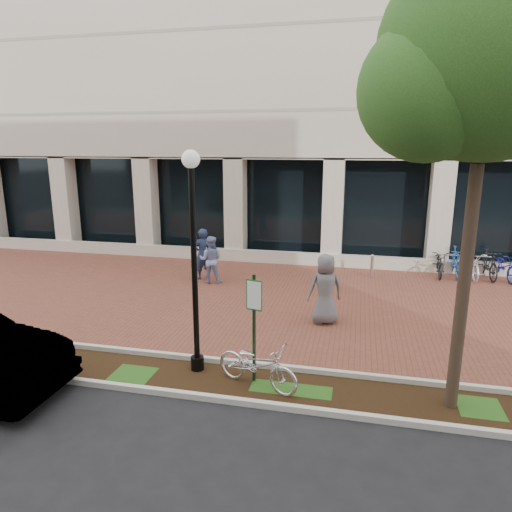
% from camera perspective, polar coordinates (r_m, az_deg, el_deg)
% --- Properties ---
extents(ground, '(120.00, 120.00, 0.00)m').
position_cam_1_polar(ground, '(14.45, 0.07, -5.30)').
color(ground, black).
rests_on(ground, ground).
extents(brick_plaza, '(40.00, 9.00, 0.01)m').
position_cam_1_polar(brick_plaza, '(14.45, 0.07, -5.28)').
color(brick_plaza, brown).
rests_on(brick_plaza, ground).
extents(planting_strip, '(40.00, 1.50, 0.01)m').
position_cam_1_polar(planting_strip, '(9.81, -6.94, -14.97)').
color(planting_strip, black).
rests_on(planting_strip, ground).
extents(curb_plaza_side, '(40.00, 0.12, 0.12)m').
position_cam_1_polar(curb_plaza_side, '(10.41, -5.53, -12.81)').
color(curb_plaza_side, beige).
rests_on(curb_plaza_side, ground).
extents(curb_street_side, '(40.00, 0.12, 0.12)m').
position_cam_1_polar(curb_street_side, '(9.17, -8.58, -16.80)').
color(curb_street_side, beige).
rests_on(curb_street_side, ground).
extents(near_office_building, '(40.00, 12.12, 16.00)m').
position_cam_1_polar(near_office_building, '(24.59, 6.07, 26.15)').
color(near_office_building, beige).
rests_on(near_office_building, ground).
extents(parking_sign, '(0.34, 0.07, 2.27)m').
position_cam_1_polar(parking_sign, '(9.03, -0.26, -7.32)').
color(parking_sign, '#13361B').
rests_on(parking_sign, ground).
extents(lamppost, '(0.36, 0.36, 4.61)m').
position_cam_1_polar(lamppost, '(9.27, -7.79, 0.50)').
color(lamppost, black).
rests_on(lamppost, ground).
extents(street_tree, '(4.14, 3.45, 7.85)m').
position_cam_1_polar(street_tree, '(8.48, 27.40, 20.47)').
color(street_tree, '#473428').
rests_on(street_tree, ground).
extents(locked_bicycle, '(1.94, 1.24, 0.96)m').
position_cam_1_polar(locked_bicycle, '(9.24, 0.16, -13.42)').
color(locked_bicycle, silver).
rests_on(locked_bicycle, ground).
extents(pedestrian_left, '(0.79, 0.78, 1.84)m').
position_cam_1_polar(pedestrian_left, '(16.39, -6.70, 0.25)').
color(pedestrian_left, '#1D2949').
rests_on(pedestrian_left, ground).
extents(pedestrian_mid, '(0.87, 0.71, 1.67)m').
position_cam_1_polar(pedestrian_mid, '(15.92, -5.68, -0.46)').
color(pedestrian_mid, '#7C89BA').
rests_on(pedestrian_mid, ground).
extents(pedestrian_right, '(1.09, 0.91, 1.91)m').
position_cam_1_polar(pedestrian_right, '(12.35, 8.64, -4.12)').
color(pedestrian_right, '#5D5D61').
rests_on(pedestrian_right, ground).
extents(bollard, '(0.12, 0.12, 0.89)m').
position_cam_1_polar(bollard, '(16.98, 14.28, -1.23)').
color(bollard, '#B4B3B8').
rests_on(bollard, ground).
extents(bike_rack_cluster, '(3.05, 1.96, 1.09)m').
position_cam_1_polar(bike_rack_cluster, '(18.32, 25.33, -0.88)').
color(bike_rack_cluster, black).
rests_on(bike_rack_cluster, ground).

